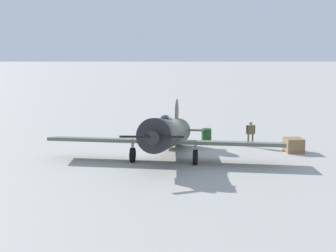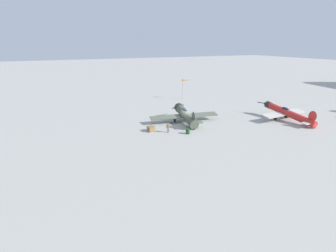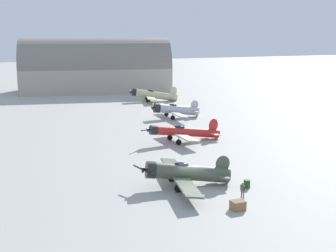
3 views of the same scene
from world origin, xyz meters
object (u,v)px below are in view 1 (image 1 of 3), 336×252
airplane_foreground (167,134)px  fuel_drum (206,135)px  ground_crew_mechanic (251,132)px  equipment_crate (294,145)px

airplane_foreground → fuel_drum: airplane_foreground is taller
ground_crew_mechanic → equipment_crate: bearing=40.4°
airplane_foreground → equipment_crate: airplane_foreground is taller
airplane_foreground → equipment_crate: bearing=114.1°
ground_crew_mechanic → equipment_crate: 2.92m
ground_crew_mechanic → equipment_crate: size_ratio=1.28×
airplane_foreground → ground_crew_mechanic: (-3.76, 5.23, -0.48)m
airplane_foreground → fuel_drum: size_ratio=15.37×
ground_crew_mechanic → equipment_crate: ground_crew_mechanic is taller
fuel_drum → equipment_crate: bearing=53.2°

